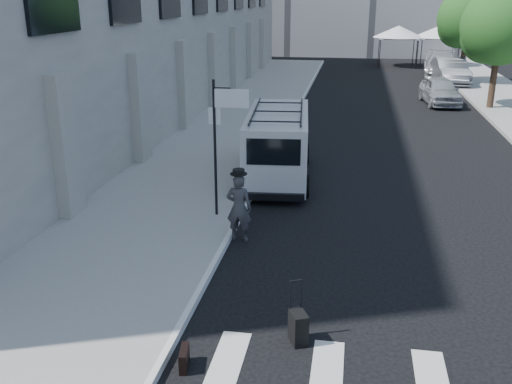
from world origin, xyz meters
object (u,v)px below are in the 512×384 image
at_px(briefcase, 184,358).
at_px(suitcase, 298,327).
at_px(cargo_van, 278,144).
at_px(businessman, 239,208).
at_px(parked_car_b, 450,71).
at_px(parked_car_c, 442,64).
at_px(parked_car_a, 440,91).

bearing_deg(briefcase, suitcase, 21.15).
bearing_deg(briefcase, cargo_van, 79.99).
bearing_deg(businessman, cargo_van, -89.96).
distance_m(parked_car_b, parked_car_c, 3.99).
bearing_deg(businessman, parked_car_c, -102.93).
distance_m(parked_car_a, parked_car_b, 7.40).
bearing_deg(parked_car_a, cargo_van, -121.17).
xyz_separation_m(businessman, cargo_van, (0.24, 5.10, 0.28)).
height_order(cargo_van, parked_car_c, cargo_van).
bearing_deg(parked_car_a, briefcase, -111.48).
distance_m(cargo_van, parked_car_b, 23.00).
xyz_separation_m(briefcase, parked_car_b, (8.44, 31.54, 0.68)).
xyz_separation_m(businessman, parked_car_c, (8.56, 30.53, 0.01)).
bearing_deg(parked_car_a, businessman, -115.62).
relative_size(businessman, cargo_van, 0.29).
bearing_deg(parked_car_b, parked_car_c, 87.32).
relative_size(cargo_van, parked_car_a, 1.38).
distance_m(briefcase, parked_car_a, 25.27).
bearing_deg(parked_car_c, suitcase, -95.78).
xyz_separation_m(businessman, parked_car_a, (7.04, 19.30, -0.12)).
bearing_deg(suitcase, parked_car_b, 52.81).
distance_m(businessman, cargo_van, 5.11).
bearing_deg(businessman, parked_car_b, -105.15).
relative_size(cargo_van, parked_car_c, 0.99).
height_order(briefcase, cargo_van, cargo_van).
bearing_deg(cargo_van, parked_car_c, 66.95).
xyz_separation_m(briefcase, parked_car_c, (8.44, 35.53, 0.67)).
bearing_deg(cargo_van, businessman, -97.61).
bearing_deg(parked_car_c, parked_car_a, -92.41).
relative_size(parked_car_b, parked_car_c, 0.89).
xyz_separation_m(businessman, briefcase, (0.12, -5.00, -0.66)).
xyz_separation_m(briefcase, parked_car_a, (6.93, 24.30, 0.54)).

